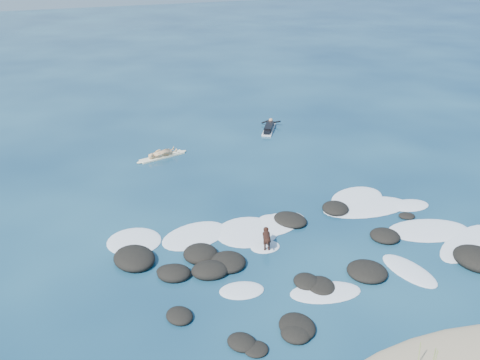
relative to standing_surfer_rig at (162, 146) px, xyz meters
name	(u,v)px	position (x,y,z in m)	size (l,w,h in m)	color
ground	(303,239)	(2.58, -10.01, -0.65)	(160.00, 160.00, 0.00)	#0A2642
reef_rocks	(291,262)	(1.35, -11.36, -0.54)	(13.09, 7.38, 0.61)	black
breaking_foam	(321,230)	(3.53, -9.72, -0.64)	(14.25, 7.94, 0.12)	white
standing_surfer_rig	(162,146)	(0.00, 0.00, 0.00)	(2.86, 1.06, 1.64)	#FEF7CB
paddling_surfer_rig	(269,127)	(6.94, 1.72, -0.49)	(1.89, 2.41, 0.46)	white
dog	(267,237)	(1.05, -10.05, -0.20)	(0.53, 1.02, 0.68)	black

